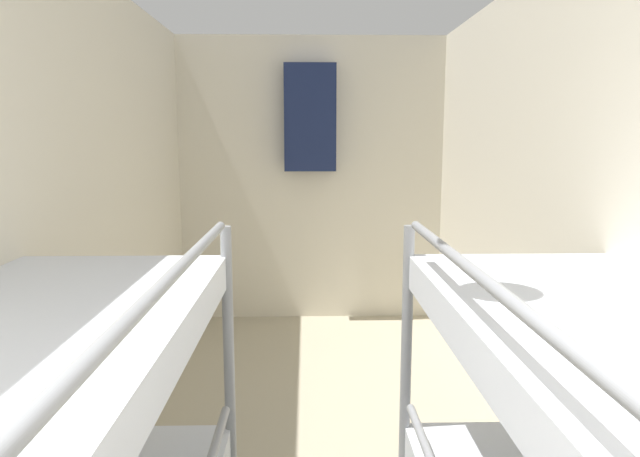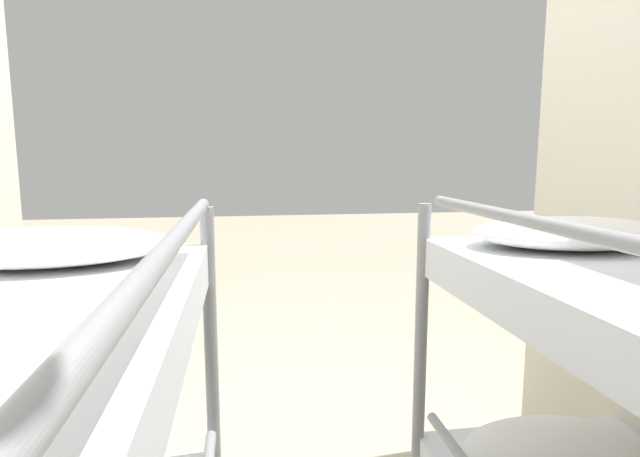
# 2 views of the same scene
# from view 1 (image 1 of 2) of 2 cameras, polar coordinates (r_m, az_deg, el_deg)

# --- Properties ---
(wall_left) EXTENTS (0.06, 5.42, 2.49)m
(wall_left) POSITION_cam_1_polar(r_m,az_deg,el_deg) (2.68, -26.68, 0.00)
(wall_left) COLOR beige
(wall_left) RESTS_ON ground_plane
(wall_right) EXTENTS (0.06, 5.42, 2.49)m
(wall_right) POSITION_cam_1_polar(r_m,az_deg,el_deg) (2.71, 25.67, 0.19)
(wall_right) COLOR beige
(wall_right) RESTS_ON ground_plane
(wall_back) EXTENTS (2.44, 0.06, 2.49)m
(wall_back) POSITION_cam_1_polar(r_m,az_deg,el_deg) (5.08, -0.86, 4.80)
(wall_back) COLOR beige
(wall_back) RESTS_ON ground_plane
(hanging_coat) EXTENTS (0.44, 0.12, 0.90)m
(hanging_coat) POSITION_cam_1_polar(r_m,az_deg,el_deg) (4.92, -0.99, 11.01)
(hanging_coat) COLOR #192347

